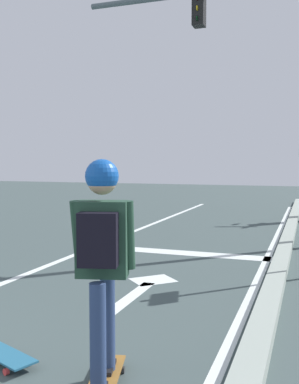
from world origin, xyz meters
TOP-DOWN VIEW (x-y plane):
  - lane_line_center at (-0.15, 6.00)m, footprint 0.12×20.00m
  - lane_line_curbside at (3.04, 6.00)m, footprint 0.12×20.00m
  - stop_bar at (1.52, 6.96)m, footprint 3.34×0.40m
  - lane_arrow_stem at (1.69, 4.21)m, footprint 0.16×1.40m
  - lane_arrow_head at (1.69, 5.06)m, footprint 0.71×0.71m
  - curb_strip at (3.29, 6.00)m, footprint 0.24×24.00m
  - skateboard at (2.34, 2.15)m, footprint 0.41×0.87m
  - skater at (2.35, 2.13)m, footprint 0.43×0.60m
  - traffic_signal_mast at (2.82, 8.46)m, footprint 4.92×0.34m

SIDE VIEW (x-z plane):
  - lane_line_center at x=-0.15m, z-range 0.00..0.01m
  - lane_line_curbside at x=3.04m, z-range 0.00..0.01m
  - stop_bar at x=1.52m, z-range 0.00..0.01m
  - lane_arrow_stem at x=1.69m, z-range 0.00..0.01m
  - lane_arrow_head at x=1.69m, z-range 0.00..0.01m
  - skateboard at x=2.34m, z-range 0.03..0.11m
  - curb_strip at x=3.29m, z-range 0.00..0.14m
  - skater at x=2.35m, z-range 0.28..1.84m
  - traffic_signal_mast at x=2.82m, z-range 0.97..6.45m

